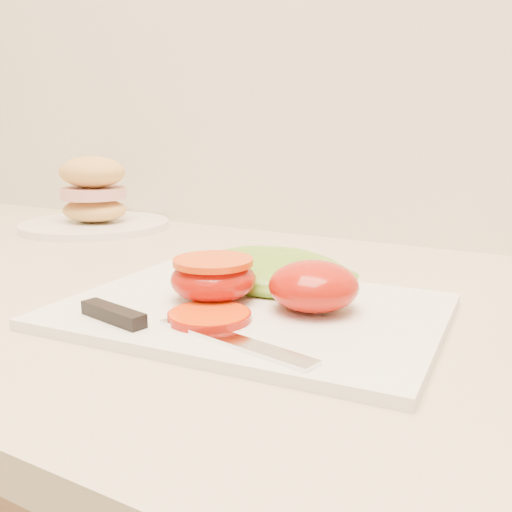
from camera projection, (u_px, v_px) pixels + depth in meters
The scene contains 8 objects.
cutting_board at pixel (251, 311), 0.53m from camera, with size 0.34×0.25×0.01m, color white.
tomato_half_dome at pixel (314, 286), 0.51m from camera, with size 0.08×0.08×0.04m, color #B10B01.
tomato_half_cut at pixel (213, 277), 0.54m from camera, with size 0.08×0.08×0.04m.
tomato_slice_0 at pixel (209, 316), 0.49m from camera, with size 0.07×0.07×0.01m, color #F9640A.
lettuce_leaf_0 at pixel (268, 271), 0.59m from camera, with size 0.16×0.11×0.03m, color #8BB830.
lettuce_leaf_1 at pixel (308, 278), 0.58m from camera, with size 0.10×0.07×0.02m, color #8BB830.
knife at pixel (157, 324), 0.46m from camera, with size 0.23×0.05×0.01m.
sandwich_plate at pixel (94, 203), 0.97m from camera, with size 0.25×0.25×0.12m.
Camera 1 is at (0.13, 1.18, 1.10)m, focal length 40.00 mm.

